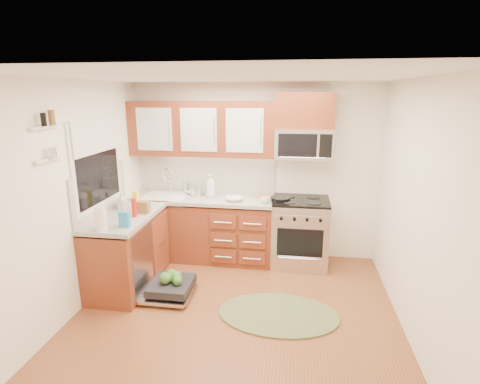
% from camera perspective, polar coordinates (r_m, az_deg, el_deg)
% --- Properties ---
extents(floor, '(3.50, 3.50, 0.00)m').
position_cam_1_polar(floor, '(4.30, -0.74, -18.43)').
color(floor, brown).
rests_on(floor, ground).
extents(ceiling, '(3.50, 3.50, 0.00)m').
position_cam_1_polar(ceiling, '(3.60, -0.87, 17.13)').
color(ceiling, white).
rests_on(ceiling, ground).
extents(wall_back, '(3.50, 0.04, 2.50)m').
position_cam_1_polar(wall_back, '(5.44, 2.23, 3.09)').
color(wall_back, white).
rests_on(wall_back, ground).
extents(wall_front, '(3.50, 0.04, 2.50)m').
position_cam_1_polar(wall_front, '(2.19, -8.64, -15.69)').
color(wall_front, white).
rests_on(wall_front, ground).
extents(wall_left, '(0.04, 3.50, 2.50)m').
position_cam_1_polar(wall_left, '(4.39, -23.96, -1.07)').
color(wall_left, white).
rests_on(wall_left, ground).
extents(wall_right, '(0.04, 3.50, 2.50)m').
position_cam_1_polar(wall_right, '(3.89, 25.61, -3.20)').
color(wall_right, white).
rests_on(wall_right, ground).
extents(base_cabinet_back, '(2.05, 0.60, 0.85)m').
position_cam_1_polar(base_cabinet_back, '(5.51, -5.76, -5.75)').
color(base_cabinet_back, brown).
rests_on(base_cabinet_back, ground).
extents(base_cabinet_left, '(0.60, 1.25, 0.85)m').
position_cam_1_polar(base_cabinet_left, '(4.94, -16.73, -8.82)').
color(base_cabinet_left, brown).
rests_on(base_cabinet_left, ground).
extents(countertop_back, '(2.07, 0.64, 0.05)m').
position_cam_1_polar(countertop_back, '(5.36, -5.91, -1.02)').
color(countertop_back, '#B2ABA3').
rests_on(countertop_back, base_cabinet_back).
extents(countertop_left, '(0.64, 1.27, 0.05)m').
position_cam_1_polar(countertop_left, '(4.77, -17.04, -3.59)').
color(countertop_left, '#B2ABA3').
rests_on(countertop_left, base_cabinet_left).
extents(backsplash_back, '(2.05, 0.02, 0.57)m').
position_cam_1_polar(backsplash_back, '(5.56, -5.24, 2.87)').
color(backsplash_back, '#BBB5A8').
rests_on(backsplash_back, ground).
extents(backsplash_left, '(0.02, 1.25, 0.57)m').
position_cam_1_polar(backsplash_left, '(4.82, -20.48, 0.14)').
color(backsplash_left, '#BBB5A8').
rests_on(backsplash_left, ground).
extents(upper_cabinets, '(2.05, 0.35, 0.75)m').
position_cam_1_polar(upper_cabinets, '(5.31, -5.83, 9.56)').
color(upper_cabinets, brown).
rests_on(upper_cabinets, ground).
extents(cabinet_over_mw, '(0.76, 0.35, 0.47)m').
position_cam_1_polar(cabinet_over_mw, '(5.12, 9.86, 12.15)').
color(cabinet_over_mw, brown).
rests_on(cabinet_over_mw, ground).
extents(range, '(0.76, 0.64, 0.95)m').
position_cam_1_polar(range, '(5.32, 9.09, -6.08)').
color(range, silver).
rests_on(range, ground).
extents(microwave, '(0.76, 0.38, 0.40)m').
position_cam_1_polar(microwave, '(5.14, 9.65, 7.29)').
color(microwave, silver).
rests_on(microwave, ground).
extents(sink, '(0.62, 0.50, 0.26)m').
position_cam_1_polar(sink, '(5.52, -11.23, -1.84)').
color(sink, white).
rests_on(sink, ground).
extents(dishwasher, '(0.70, 0.60, 0.20)m').
position_cam_1_polar(dishwasher, '(4.69, -10.88, -14.23)').
color(dishwasher, silver).
rests_on(dishwasher, ground).
extents(window, '(0.03, 1.05, 1.05)m').
position_cam_1_polar(window, '(4.73, -21.00, 4.05)').
color(window, white).
rests_on(window, ground).
extents(window_blind, '(0.02, 0.96, 0.40)m').
position_cam_1_polar(window_blind, '(4.68, -21.10, 8.02)').
color(window_blind, white).
rests_on(window_blind, ground).
extents(shelf_upper, '(0.04, 0.40, 0.03)m').
position_cam_1_polar(shelf_upper, '(3.95, -27.51, 8.76)').
color(shelf_upper, white).
rests_on(shelf_upper, ground).
extents(shelf_lower, '(0.04, 0.40, 0.03)m').
position_cam_1_polar(shelf_lower, '(3.99, -27.00, 4.49)').
color(shelf_lower, white).
rests_on(shelf_lower, ground).
extents(rug, '(1.43, 1.03, 0.02)m').
position_cam_1_polar(rug, '(4.33, 5.88, -18.04)').
color(rug, '#5E6C3D').
rests_on(rug, ground).
extents(skillet, '(0.29, 0.29, 0.05)m').
position_cam_1_polar(skillet, '(5.07, 6.16, -1.05)').
color(skillet, black).
rests_on(skillet, range).
extents(stock_pot, '(0.26, 0.26, 0.12)m').
position_cam_1_polar(stock_pot, '(5.43, -6.48, 0.09)').
color(stock_pot, silver).
rests_on(stock_pot, countertop_back).
extents(cutting_board, '(0.33, 0.26, 0.02)m').
position_cam_1_polar(cutting_board, '(5.30, 3.89, -0.74)').
color(cutting_board, '#A87F4D').
rests_on(cutting_board, countertop_back).
extents(canister, '(0.13, 0.13, 0.16)m').
position_cam_1_polar(canister, '(5.60, -8.13, 0.70)').
color(canister, silver).
rests_on(canister, countertop_back).
extents(paper_towel_roll, '(0.14, 0.14, 0.27)m').
position_cam_1_polar(paper_towel_roll, '(4.28, -20.45, -3.81)').
color(paper_towel_roll, white).
rests_on(paper_towel_roll, countertop_left).
extents(mustard_bottle, '(0.08, 0.08, 0.23)m').
position_cam_1_polar(mustard_bottle, '(4.92, -15.49, -1.24)').
color(mustard_bottle, yellow).
rests_on(mustard_bottle, countertop_left).
extents(red_bottle, '(0.08, 0.08, 0.23)m').
position_cam_1_polar(red_bottle, '(4.63, -15.82, -2.27)').
color(red_bottle, red).
rests_on(red_bottle, countertop_left).
extents(wooden_box, '(0.15, 0.11, 0.15)m').
position_cam_1_polar(wooden_box, '(4.76, -14.54, -2.22)').
color(wooden_box, brown).
rests_on(wooden_box, countertop_left).
extents(blue_carton, '(0.11, 0.07, 0.18)m').
position_cam_1_polar(blue_carton, '(4.31, -17.19, -4.00)').
color(blue_carton, teal).
rests_on(blue_carton, countertop_left).
extents(bowl_a, '(0.26, 0.26, 0.06)m').
position_cam_1_polar(bowl_a, '(5.11, -0.91, -1.09)').
color(bowl_a, '#999999').
rests_on(bowl_a, countertop_back).
extents(bowl_b, '(0.31, 0.31, 0.08)m').
position_cam_1_polar(bowl_b, '(5.53, -7.15, 0.13)').
color(bowl_b, '#999999').
rests_on(bowl_b, countertop_back).
extents(cup, '(0.12, 0.12, 0.09)m').
position_cam_1_polar(cup, '(5.00, 3.83, -1.28)').
color(cup, '#999999').
rests_on(cup, countertop_back).
extents(soap_bottle_a, '(0.17, 0.17, 0.34)m').
position_cam_1_polar(soap_bottle_a, '(5.27, -4.47, 0.93)').
color(soap_bottle_a, '#999999').
rests_on(soap_bottle_a, countertop_back).
extents(soap_bottle_b, '(0.09, 0.09, 0.18)m').
position_cam_1_polar(soap_bottle_b, '(4.94, -17.57, -1.60)').
color(soap_bottle_b, '#999999').
rests_on(soap_bottle_b, countertop_left).
extents(soap_bottle_c, '(0.19, 0.19, 0.19)m').
position_cam_1_polar(soap_bottle_c, '(5.05, -17.57, -1.21)').
color(soap_bottle_c, '#999999').
rests_on(soap_bottle_c, countertop_left).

